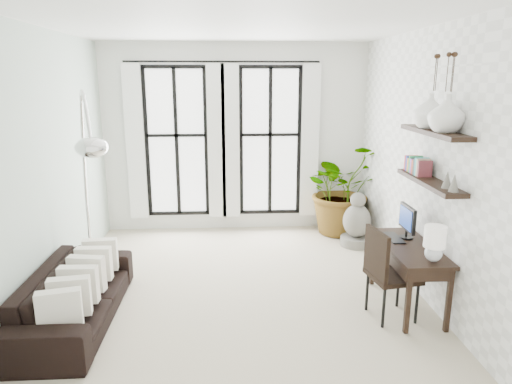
{
  "coord_description": "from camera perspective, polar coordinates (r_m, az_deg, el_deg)",
  "views": [
    {
      "loc": [
        -0.08,
        -5.34,
        2.61
      ],
      "look_at": [
        0.24,
        0.3,
        1.2
      ],
      "focal_mm": 32.0,
      "sensor_mm": 36.0,
      "label": 1
    }
  ],
  "objects": [
    {
      "name": "floor",
      "position": [
        5.94,
        -2.16,
        -12.06
      ],
      "size": [
        5.0,
        5.0,
        0.0
      ],
      "primitive_type": "plane",
      "color": "beige",
      "rests_on": "ground"
    },
    {
      "name": "ceiling",
      "position": [
        5.37,
        -2.49,
        20.29
      ],
      "size": [
        5.0,
        5.0,
        0.0
      ],
      "primitive_type": "plane",
      "color": "white",
      "rests_on": "wall_back"
    },
    {
      "name": "wall_left",
      "position": [
        5.85,
        -24.94,
        2.75
      ],
      "size": [
        0.0,
        5.0,
        5.0
      ],
      "primitive_type": "plane",
      "rotation": [
        1.57,
        0.0,
        1.57
      ],
      "color": "#B3C8B9",
      "rests_on": "floor"
    },
    {
      "name": "wall_right",
      "position": [
        5.91,
        20.09,
        3.31
      ],
      "size": [
        0.0,
        5.0,
        5.0
      ],
      "primitive_type": "plane",
      "rotation": [
        1.57,
        0.0,
        -1.57
      ],
      "color": "white",
      "rests_on": "floor"
    },
    {
      "name": "wall_back",
      "position": [
        7.91,
        -2.61,
        6.64
      ],
      "size": [
        4.5,
        0.0,
        4.5
      ],
      "primitive_type": "plane",
      "rotation": [
        1.57,
        0.0,
        0.0
      ],
      "color": "white",
      "rests_on": "floor"
    },
    {
      "name": "windows",
      "position": [
        7.84,
        -4.07,
        6.26
      ],
      "size": [
        3.26,
        0.13,
        2.65
      ],
      "color": "white",
      "rests_on": "wall_back"
    },
    {
      "name": "wall_shelves",
      "position": [
        5.38,
        20.9,
        3.64
      ],
      "size": [
        0.25,
        1.3,
        0.6
      ],
      "color": "black",
      "rests_on": "wall_right"
    },
    {
      "name": "sofa",
      "position": [
        5.48,
        -21.66,
        -11.93
      ],
      "size": [
        0.82,
        2.09,
        0.61
      ],
      "primitive_type": "imported",
      "rotation": [
        0.0,
        0.0,
        1.57
      ],
      "color": "black",
      "rests_on": "floor"
    },
    {
      "name": "throw_pillows",
      "position": [
        5.37,
        -20.82,
        -10.11
      ],
      "size": [
        0.4,
        1.52,
        0.4
      ],
      "color": "white",
      "rests_on": "sofa"
    },
    {
      "name": "plant",
      "position": [
        7.94,
        10.66,
        0.46
      ],
      "size": [
        1.79,
        1.69,
        1.57
      ],
      "primitive_type": "imported",
      "rotation": [
        0.0,
        0.0,
        0.42
      ],
      "color": "#2D7228",
      "rests_on": "floor"
    },
    {
      "name": "desk",
      "position": [
        5.5,
        18.78,
        -6.98
      ],
      "size": [
        0.54,
        1.28,
        1.15
      ],
      "color": "black",
      "rests_on": "floor"
    },
    {
      "name": "desk_chair",
      "position": [
        5.25,
        15.9,
        -9.17
      ],
      "size": [
        0.57,
        0.57,
        1.04
      ],
      "rotation": [
        0.0,
        0.0,
        0.17
      ],
      "color": "black",
      "rests_on": "floor"
    },
    {
      "name": "arc_lamp",
      "position": [
        5.46,
        -20.52,
        5.77
      ],
      "size": [
        0.75,
        1.27,
        2.5
      ],
      "color": "silver",
      "rests_on": "floor"
    },
    {
      "name": "buddha",
      "position": [
        7.45,
        12.47,
        -3.86
      ],
      "size": [
        0.49,
        0.49,
        0.88
      ],
      "color": "gray",
      "rests_on": "floor"
    },
    {
      "name": "vase_a",
      "position": [
        5.06,
        22.75,
        9.04
      ],
      "size": [
        0.37,
        0.37,
        0.38
      ],
      "primitive_type": "imported",
      "color": "white",
      "rests_on": "shelf_upper"
    },
    {
      "name": "vase_b",
      "position": [
        5.42,
        20.92,
        9.46
      ],
      "size": [
        0.37,
        0.37,
        0.38
      ],
      "primitive_type": "imported",
      "color": "white",
      "rests_on": "shelf_upper"
    }
  ]
}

